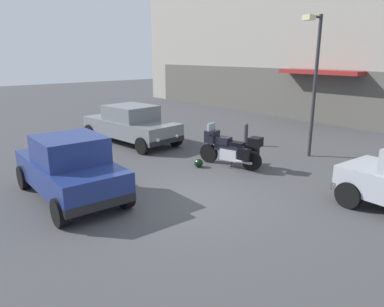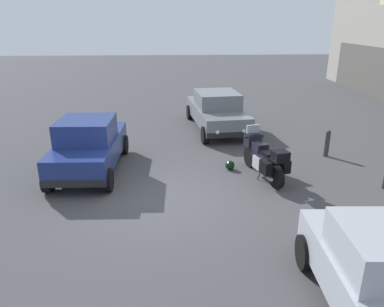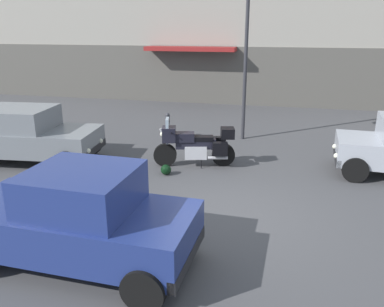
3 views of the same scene
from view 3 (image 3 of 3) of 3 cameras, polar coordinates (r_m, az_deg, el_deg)
name	(u,v)px [view 3 (image 3 of 3)]	position (r m, az deg, el deg)	size (l,w,h in m)	color
ground_plane	(224,215)	(8.28, 4.65, -8.86)	(80.00, 80.00, 0.00)	#424244
motorcycle	(196,145)	(10.84, 0.57, 1.30)	(2.23, 1.04, 1.36)	black
helmet	(166,170)	(10.36, -3.79, -2.35)	(0.28, 0.28, 0.28)	black
car_hatchback_near	(78,218)	(6.60, -16.11, -9.01)	(3.91, 1.88, 1.64)	navy
car_sedan_far	(19,135)	(12.27, -23.80, 2.52)	(4.70, 2.35, 1.56)	slate
streetlamp_curbside	(246,52)	(13.19, 7.75, 14.40)	(0.28, 0.94, 4.85)	#2D2D33
bollard_curbside	(168,125)	(13.63, -3.55, 4.14)	(0.16, 0.16, 0.91)	#333338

